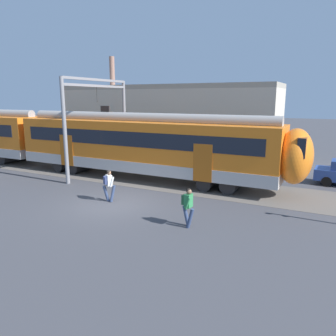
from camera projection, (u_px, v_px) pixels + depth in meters
The scene contains 7 objects.
ground_plane at pixel (112, 204), 16.55m from camera, with size 160.00×160.00×0.00m, color #424247.
track_bed at pixel (25, 164), 26.70m from camera, with size 80.00×4.40×0.01m, color #605951.
commuter_train at pixel (45, 138), 25.13m from camera, with size 38.05×3.07×4.73m.
pedestrian_white at pixel (109, 183), 16.72m from camera, with size 0.67×0.55×1.67m.
pedestrian_green at pixel (188, 204), 13.43m from camera, with size 0.63×0.56×1.67m.
catenary_gantry at pixel (98, 112), 22.43m from camera, with size 0.24×6.64×6.53m.
background_building at pixel (167, 120), 30.37m from camera, with size 20.04×5.00×9.20m.
Camera 1 is at (9.65, -12.83, 5.26)m, focal length 35.00 mm.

